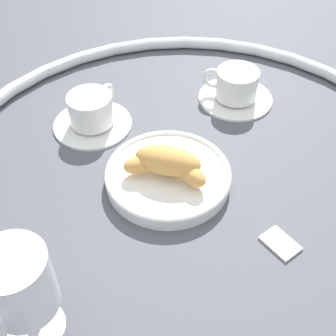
# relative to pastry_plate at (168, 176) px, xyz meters

# --- Properties ---
(ground_plane) EXTENTS (2.20, 2.20, 0.00)m
(ground_plane) POSITION_rel_pastry_plate_xyz_m (-0.02, -0.03, -0.01)
(ground_plane) COLOR #4C4F56
(table_chrome_rim) EXTENTS (0.81, 0.81, 0.02)m
(table_chrome_rim) POSITION_rel_pastry_plate_xyz_m (-0.02, -0.03, -0.00)
(table_chrome_rim) COLOR silver
(table_chrome_rim) RESTS_ON ground_plane
(pastry_plate) EXTENTS (0.19, 0.19, 0.02)m
(pastry_plate) POSITION_rel_pastry_plate_xyz_m (0.00, 0.00, 0.00)
(pastry_plate) COLOR white
(pastry_plate) RESTS_ON ground_plane
(croissant_large) EXTENTS (0.12, 0.10, 0.04)m
(croissant_large) POSITION_rel_pastry_plate_xyz_m (-0.00, 0.00, 0.03)
(croissant_large) COLOR #D6994C
(croissant_large) RESTS_ON pastry_plate
(coffee_cup_near) EXTENTS (0.14, 0.14, 0.06)m
(coffee_cup_near) POSITION_rel_pastry_plate_xyz_m (0.19, -0.00, 0.01)
(coffee_cup_near) COLOR white
(coffee_cup_near) RESTS_ON ground_plane
(coffee_cup_far) EXTENTS (0.14, 0.14, 0.06)m
(coffee_cup_far) POSITION_rel_pastry_plate_xyz_m (0.06, -0.24, 0.01)
(coffee_cup_far) COLOR white
(coffee_cup_far) RESTS_ON ground_plane
(juice_glass_left) EXTENTS (0.08, 0.08, 0.14)m
(juice_glass_left) POSITION_rel_pastry_plate_xyz_m (-0.06, 0.28, 0.08)
(juice_glass_left) COLOR white
(juice_glass_left) RESTS_ON ground_plane
(sugar_packet) EXTENTS (0.05, 0.04, 0.01)m
(sugar_packet) POSITION_rel_pastry_plate_xyz_m (-0.19, -0.03, -0.01)
(sugar_packet) COLOR white
(sugar_packet) RESTS_ON ground_plane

